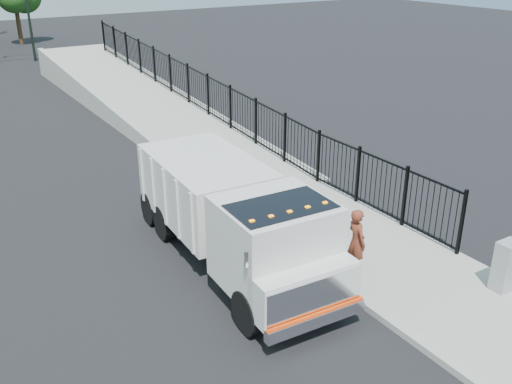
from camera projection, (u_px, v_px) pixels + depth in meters
ground at (304, 262)px, 14.98m from camera, size 120.00×120.00×0.00m
sidewalk at (413, 273)px, 14.35m from camera, size 3.55×12.00×0.12m
curb at (355, 295)px, 13.40m from camera, size 0.30×12.00×0.16m
ramp at (146, 112)px, 28.43m from camera, size 3.95×24.06×3.19m
iron_fence at (208, 108)px, 25.67m from camera, size 0.10×28.00×1.80m
truck at (235, 214)px, 14.25m from camera, size 2.83×7.68×2.59m
worker at (356, 242)px, 13.89m from camera, size 0.53×0.70×1.75m
utility_cabinet at (506, 266)px, 13.34m from camera, size 0.55×0.40×1.25m
debris at (345, 235)px, 16.04m from camera, size 0.30×0.30×0.08m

